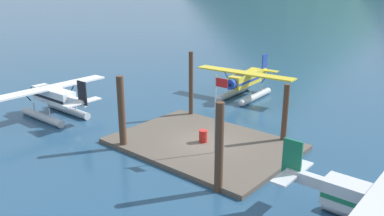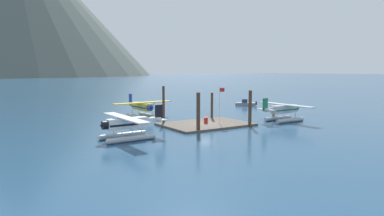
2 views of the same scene
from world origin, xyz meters
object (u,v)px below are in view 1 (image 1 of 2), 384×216
seaplane_yellow_bow_left (245,82)px  seaplane_silver_stbd_aft (379,212)px  flagpole (217,105)px  fuel_drum (203,136)px  seaplane_white_port_aft (54,100)px

seaplane_yellow_bow_left → seaplane_silver_stbd_aft: size_ratio=1.01×
flagpole → fuel_drum: (-1.87, 0.96, -2.92)m
flagpole → seaplane_silver_stbd_aft: flagpole is taller
seaplane_silver_stbd_aft → flagpole: bearing=166.5°
seaplane_silver_stbd_aft → seaplane_yellow_bow_left: bearing=137.2°
fuel_drum → flagpole: bearing=-27.1°
fuel_drum → seaplane_white_port_aft: 14.11m
seaplane_silver_stbd_aft → seaplane_white_port_aft: size_ratio=1.00×
seaplane_yellow_bow_left → seaplane_white_port_aft: 18.18m
seaplane_yellow_bow_left → seaplane_white_port_aft: bearing=-120.4°
fuel_drum → seaplane_yellow_bow_left: (-4.46, 12.28, 0.84)m
seaplane_silver_stbd_aft → fuel_drum: bearing=164.4°
seaplane_silver_stbd_aft → seaplane_white_port_aft: (-26.28, 0.13, 0.00)m
seaplane_yellow_bow_left → seaplane_silver_stbd_aft: bearing=-42.8°
flagpole → fuel_drum: flagpole is taller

